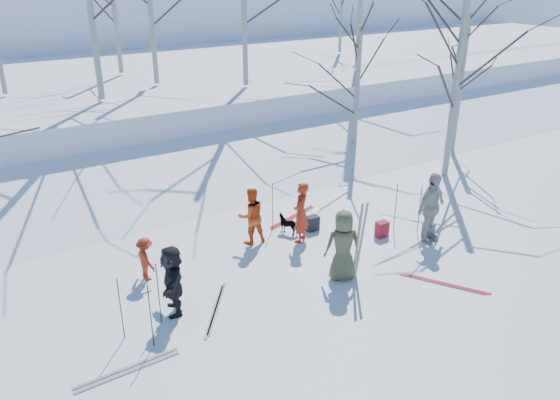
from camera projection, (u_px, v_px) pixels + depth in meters
ground at (314, 273)px, 12.67m from camera, size 120.00×120.00×0.00m
snow_ramp at (192, 176)px, 18.06m from camera, size 70.00×9.49×4.12m
snow_plateau at (105, 94)px, 25.50m from camera, size 70.00×18.00×2.20m
far_hill at (26, 30)px, 41.44m from camera, size 90.00×30.00×6.00m
skier_olive_center at (343, 246)px, 12.15m from camera, size 0.96×0.81×1.67m
skier_red_north at (301, 212)px, 13.84m from camera, size 0.70×0.66×1.61m
skier_redor_behind at (251, 216)px, 13.78m from camera, size 0.79×0.65×1.50m
skier_red_seated at (146, 259)px, 12.24m from camera, size 0.46×0.71×1.03m
skier_cream_east at (431, 208)px, 13.80m from camera, size 1.16×0.66×1.86m
skier_grey_west at (172, 280)px, 10.98m from camera, size 0.86×1.46×1.50m
dog at (289, 224)px, 14.47m from camera, size 0.57×0.66×0.52m
upright_ski_left at (358, 242)px, 12.05m from camera, size 0.10×0.17×1.90m
upright_ski_right at (361, 240)px, 12.13m from camera, size 0.13×0.23×1.89m
ski_pair_a at (216, 309)px, 11.33m from camera, size 2.01×2.09×0.02m
ski_pair_b at (292, 217)px, 15.44m from camera, size 1.37×2.02×0.02m
ski_pair_c at (128, 370)px, 9.63m from camera, size 0.32×1.91×0.02m
ski_pair_d at (444, 284)px, 12.22m from camera, size 1.90×2.08×0.02m
ski_pole_a at (159, 293)px, 10.67m from camera, size 0.02×0.02×1.34m
ski_pole_b at (420, 209)px, 14.37m from camera, size 0.02×0.02×1.34m
ski_pole_c at (272, 206)px, 14.54m from camera, size 0.02×0.02×1.34m
ski_pole_d at (121, 309)px, 10.19m from camera, size 0.02×0.02×1.34m
ski_pole_e at (151, 316)px, 9.98m from camera, size 0.02×0.02×1.34m
ski_pole_f at (396, 207)px, 14.50m from camera, size 0.02×0.02×1.34m
backpack_red at (382, 229)px, 14.30m from camera, size 0.32×0.22×0.42m
backpack_grey at (428, 230)px, 14.29m from camera, size 0.30×0.20×0.38m
backpack_dark at (312, 223)px, 14.65m from camera, size 0.34×0.24×0.40m
birch_plateau_d at (150, 0)px, 20.69m from camera, size 4.98×4.98×6.26m
birch_plateau_e at (113, 1)px, 22.86m from camera, size 4.74×4.74×5.92m
birch_plateau_i at (342, 2)px, 28.69m from camera, size 4.21×4.21×5.16m
birch_edge_b at (457, 77)px, 17.26m from camera, size 5.22×5.22×6.60m
birch_edge_c at (460, 86)px, 19.85m from camera, size 4.14×4.14×5.05m
birch_edge_e at (357, 95)px, 19.29m from camera, size 3.89×3.89×4.70m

